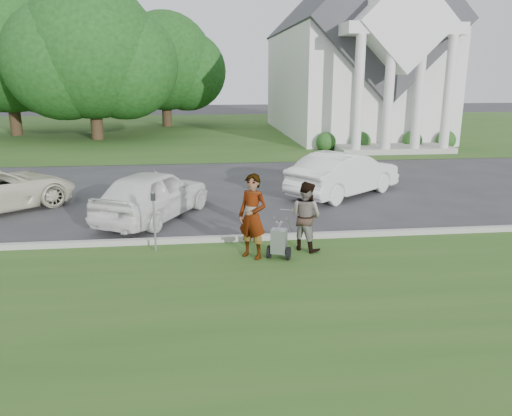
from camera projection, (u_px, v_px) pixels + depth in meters
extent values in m
plane|color=#333335|center=(265.00, 248.00, 12.08)|extent=(120.00, 120.00, 0.00)
cube|color=#2B511C|center=(286.00, 301.00, 9.20)|extent=(80.00, 7.00, 0.01)
cube|color=#2B511C|center=(218.00, 130.00, 37.99)|extent=(80.00, 30.00, 0.01)
cube|color=#9E9E93|center=(262.00, 238.00, 12.59)|extent=(80.00, 0.18, 0.15)
cube|color=white|center=(347.00, 83.00, 35.20)|extent=(9.00, 16.00, 7.00)
cube|color=#38383D|center=(349.00, 30.00, 34.30)|extent=(9.19, 17.00, 9.19)
cube|color=#9E9E93|center=(392.00, 149.00, 27.24)|extent=(6.20, 2.60, 0.30)
cylinder|color=white|center=(358.00, 96.00, 25.28)|extent=(0.50, 0.50, 6.00)
cylinder|color=white|center=(389.00, 96.00, 25.45)|extent=(0.50, 0.50, 6.00)
cylinder|color=white|center=(419.00, 96.00, 25.63)|extent=(0.50, 0.50, 6.00)
cylinder|color=white|center=(448.00, 96.00, 25.81)|extent=(0.50, 0.50, 6.00)
cube|color=white|center=(402.00, 29.00, 25.46)|extent=(6.20, 2.00, 0.60)
cube|color=white|center=(403.00, 23.00, 25.38)|extent=(5.09, 2.20, 5.09)
sphere|color=#1E4C19|center=(326.00, 142.00, 27.64)|extent=(1.10, 1.10, 1.10)
sphere|color=#1E4C19|center=(361.00, 141.00, 27.86)|extent=(1.10, 1.10, 1.10)
sphere|color=#1E4C19|center=(412.00, 141.00, 28.19)|extent=(1.10, 1.10, 1.10)
sphere|color=#1E4C19|center=(446.00, 140.00, 28.41)|extent=(1.10, 1.10, 1.10)
cylinder|color=#332316|center=(96.00, 114.00, 31.90)|extent=(0.76, 0.76, 3.20)
sphere|color=#193D12|center=(91.00, 50.00, 30.89)|extent=(8.40, 8.40, 8.40)
sphere|color=#193D12|center=(124.00, 65.00, 31.60)|extent=(6.89, 6.89, 6.89)
sphere|color=#193D12|center=(63.00, 61.00, 30.58)|extent=(7.22, 7.22, 7.22)
cylinder|color=#332316|center=(14.00, 109.00, 34.06)|extent=(0.76, 0.76, 3.60)
sphere|color=#193D12|center=(6.00, 42.00, 32.94)|extent=(9.20, 9.20, 9.20)
sphere|color=#193D12|center=(41.00, 57.00, 33.70)|extent=(7.54, 7.54, 7.54)
cylinder|color=#332316|center=(167.00, 108.00, 40.04)|extent=(0.76, 0.76, 3.00)
sphere|color=#193D12|center=(164.00, 61.00, 39.11)|extent=(7.60, 7.60, 7.60)
sphere|color=#193D12|center=(187.00, 71.00, 39.79)|extent=(6.23, 6.23, 6.23)
sphere|color=#193D12|center=(145.00, 69.00, 38.81)|extent=(6.54, 6.54, 6.54)
cylinder|color=black|center=(269.00, 252.00, 11.35)|extent=(0.18, 0.31, 0.30)
cylinder|color=black|center=(288.00, 254.00, 11.24)|extent=(0.18, 0.31, 0.30)
cylinder|color=#2D2D33|center=(279.00, 253.00, 11.30)|extent=(0.48, 0.22, 0.04)
cube|color=#9A9DA2|center=(279.00, 241.00, 11.23)|extent=(0.41, 0.38, 0.56)
cone|color=#9A9DA2|center=(279.00, 225.00, 11.13)|extent=(0.22, 0.22, 0.16)
cylinder|color=#2D2D33|center=(279.00, 222.00, 11.11)|extent=(0.04, 0.04, 0.06)
cylinder|color=#9A9DA2|center=(278.00, 224.00, 11.65)|extent=(0.30, 0.70, 0.53)
cylinder|color=#9A9DA2|center=(289.00, 225.00, 11.58)|extent=(0.30, 0.70, 0.53)
cylinder|color=#9A9DA2|center=(287.00, 210.00, 11.89)|extent=(0.31, 0.15, 0.03)
imported|color=#999999|center=(253.00, 217.00, 11.17)|extent=(0.84, 0.81, 1.93)
imported|color=#999999|center=(306.00, 217.00, 11.73)|extent=(1.01, 1.01, 1.65)
cylinder|color=#9A9DA2|center=(155.00, 226.00, 11.63)|extent=(0.05, 0.05, 1.26)
cube|color=#2D2D33|center=(153.00, 197.00, 11.45)|extent=(0.11, 0.07, 0.19)
cylinder|color=#9A9DA2|center=(153.00, 193.00, 11.42)|extent=(0.09, 0.09, 0.03)
imported|color=white|center=(153.00, 194.00, 14.35)|extent=(3.50, 4.60, 1.46)
imported|color=white|center=(344.00, 174.00, 17.19)|extent=(4.60, 4.04, 1.50)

